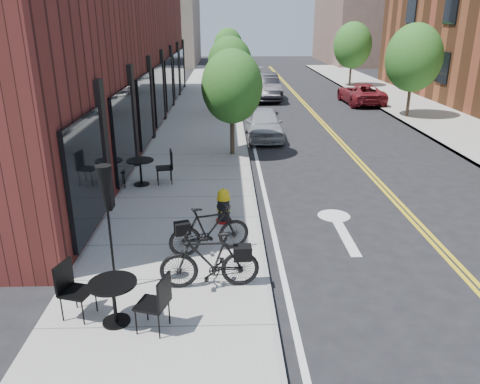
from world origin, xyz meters
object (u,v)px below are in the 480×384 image
object	(u,v)px
parked_car_c	(249,81)
parked_car_far	(361,93)
bistro_set_b	(114,296)
parked_car_a	(264,124)
bicycle_left	(209,260)
patio_umbrella	(107,203)
bicycle_right	(210,230)
parked_car_b	(264,86)
bistro_set_c	(141,169)
fire_hydrant	(224,206)

from	to	relation	value
parked_car_c	parked_car_far	world-z (taller)	parked_car_c
bistro_set_b	parked_car_a	bearing A→B (deg)	92.35
bicycle_left	patio_umbrella	size ratio (longest dim) A/B	0.77
bistro_set_b	parked_car_far	bearing A→B (deg)	82.36
bicycle_left	bicycle_right	xyz separation A→B (m)	(-0.04, 1.39, -0.03)
bicycle_right	patio_umbrella	bearing A→B (deg)	111.99
bistro_set_b	parked_car_b	size ratio (longest dim) A/B	0.38
patio_umbrella	parked_car_b	world-z (taller)	patio_umbrella
bistro_set_b	bicycle_right	bearing A→B (deg)	75.84
bistro_set_c	parked_car_b	distance (m)	17.54
parked_car_b	parked_car_far	xyz separation A→B (m)	(5.80, -1.82, -0.20)
parked_car_b	patio_umbrella	bearing A→B (deg)	-104.72
parked_car_b	bistro_set_b	bearing A→B (deg)	-103.69
bistro_set_c	bistro_set_b	bearing A→B (deg)	-95.02
bicycle_left	parked_car_c	distance (m)	25.85
parked_car_b	parked_car_far	world-z (taller)	parked_car_b
bicycle_left	parked_car_far	bearing A→B (deg)	155.11
parked_car_a	parked_car_far	bearing A→B (deg)	52.28
parked_car_a	patio_umbrella	bearing A→B (deg)	-107.26
bistro_set_b	parked_car_c	xyz separation A→B (m)	(3.48, 26.84, 0.20)
bicycle_left	parked_car_b	bearing A→B (deg)	170.48
parked_car_c	parked_car_far	xyz separation A→B (m)	(6.60, -4.92, -0.19)
bistro_set_b	patio_umbrella	bearing A→B (deg)	119.84
bicycle_left	bistro_set_b	distance (m)	1.86
bicycle_right	parked_car_b	distance (m)	21.47
bicycle_left	parked_car_a	size ratio (longest dim) A/B	0.50
parked_car_b	parked_car_far	bearing A→B (deg)	-20.88
bicycle_left	bistro_set_c	bearing A→B (deg)	-161.49
patio_umbrella	bicycle_right	bearing A→B (deg)	39.54
parked_car_far	bistro_set_b	bearing A→B (deg)	63.90
bicycle_left	fire_hydrant	bearing A→B (deg)	172.67
parked_car_b	parked_car_c	bearing A→B (deg)	101.02
patio_umbrella	parked_car_c	distance (m)	26.10
patio_umbrella	parked_car_far	world-z (taller)	patio_umbrella
fire_hydrant	parked_car_b	distance (m)	19.83
bistro_set_b	parked_car_b	bearing A→B (deg)	96.83
bicycle_right	parked_car_far	size ratio (longest dim) A/B	0.40
bistro_set_c	parked_car_far	world-z (taller)	parked_car_far
bicycle_left	bistro_set_b	size ratio (longest dim) A/B	0.99
parked_car_a	parked_car_b	distance (m)	10.50
fire_hydrant	parked_car_b	bearing A→B (deg)	102.80
parked_car_c	bicycle_left	bearing A→B (deg)	-89.03
bistro_set_c	bicycle_right	bearing A→B (deg)	-74.69
fire_hydrant	parked_car_a	xyz separation A→B (m)	(1.70, 9.20, 0.10)
bistro_set_b	bicycle_left	bearing A→B (deg)	51.87
bistro_set_c	parked_car_c	world-z (taller)	parked_car_c
bistro_set_b	bistro_set_c	xyz separation A→B (m)	(-0.74, 6.94, 0.02)
fire_hydrant	bicycle_left	bearing A→B (deg)	-74.68
bistro_set_c	bicycle_left	bearing A→B (deg)	-79.99
bistro_set_c	parked_car_a	size ratio (longest dim) A/B	0.52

